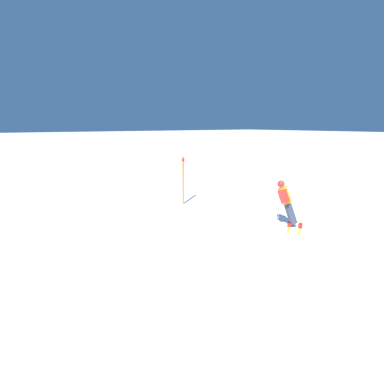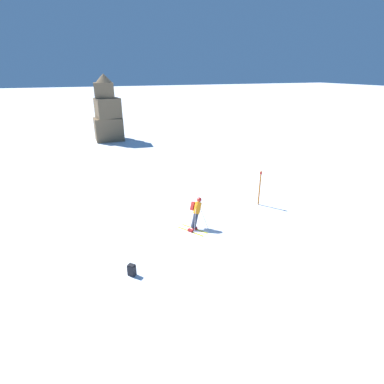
# 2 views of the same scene
# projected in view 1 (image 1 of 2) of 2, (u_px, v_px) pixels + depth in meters

# --- Properties ---
(ground_plane) EXTENTS (300.00, 300.00, 0.00)m
(ground_plane) POSITION_uv_depth(u_px,v_px,m) (320.00, 235.00, 9.91)
(ground_plane) COLOR white
(skier) EXTENTS (1.47, 1.62, 1.69)m
(skier) POSITION_uv_depth(u_px,v_px,m) (287.00, 201.00, 10.59)
(skier) COLOR yellow
(skier) RESTS_ON ground
(trail_marker) EXTENTS (0.13, 0.13, 2.19)m
(trail_marker) POSITION_uv_depth(u_px,v_px,m) (183.00, 178.00, 13.52)
(trail_marker) COLOR orange
(trail_marker) RESTS_ON ground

